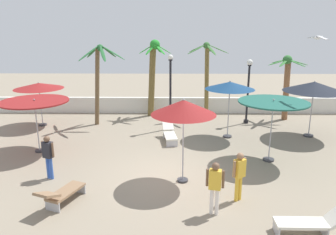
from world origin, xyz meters
The scene contains 21 objects.
ground_plane centered at (0.00, 0.00, 0.00)m, with size 56.00×56.00×0.00m, color gray.
boundary_wall centered at (0.00, 9.55, 0.52)m, with size 25.20×0.30×1.03m, color silver.
patio_umbrella_0 centered at (7.32, 4.81, 2.61)m, with size 3.05×3.05×2.91m.
patio_umbrella_1 centered at (0.59, -0.44, 2.82)m, with size 2.31×2.31×3.13m.
patio_umbrella_2 centered at (-5.88, 2.47, 2.29)m, with size 2.97×2.97×2.47m.
patio_umbrella_3 centered at (4.33, 1.56, 2.46)m, with size 2.85×2.85×2.70m.
patio_umbrella_4 centered at (-7.30, 6.57, 2.30)m, with size 2.73×2.73×2.54m.
patio_umbrella_5 centered at (3.06, 4.62, 2.69)m, with size 2.47×2.47×2.95m.
palm_tree_0 centered at (2.30, 8.68, 2.93)m, with size 2.58×2.64×4.63m.
palm_tree_1 centered at (-3.96, 6.84, 2.95)m, with size 2.51×2.69×4.59m.
palm_tree_2 centered at (7.04, 8.05, 2.48)m, with size 2.42×2.14×3.91m.
palm_tree_3 centered at (-1.01, 8.86, 2.92)m, with size 2.02×1.91×4.78m.
lamp_post_0 centered at (4.57, 7.20, 2.19)m, with size 0.34×0.34×3.75m.
lamp_post_1 centered at (0.10, 6.00, 2.16)m, with size 0.28×0.28×4.11m.
lounge_chair_0 centered at (3.99, -3.64, 0.39)m, with size 1.89×0.57×0.84m.
lounge_chair_1 centered at (-3.35, -2.15, 0.41)m, with size 1.20×1.91×0.81m.
lounge_chair_2 centered at (0.07, 4.03, 0.40)m, with size 0.81×1.93×0.83m.
guest_0 centered at (1.48, -2.65, 1.03)m, with size 0.54×0.32×1.70m.
guest_1 centered at (2.37, -1.80, 1.02)m, with size 0.46×0.41×1.67m.
guest_2 centered at (-4.39, -0.28, 1.03)m, with size 0.52×0.36×1.69m.
seagull_0 centered at (5.92, 1.77, 5.12)m, with size 0.38×1.33×0.15m.
Camera 1 is at (0.19, -11.61, 5.57)m, focal length 35.25 mm.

